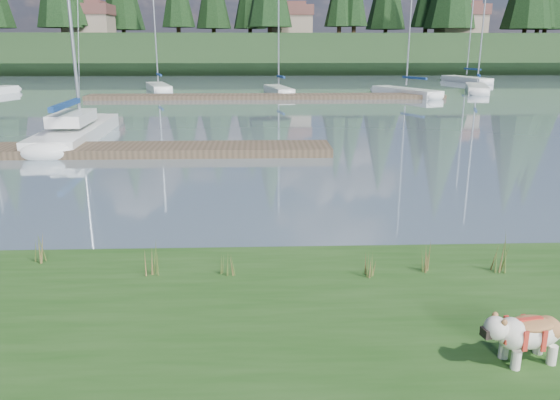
{
  "coord_description": "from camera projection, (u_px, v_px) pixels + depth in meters",
  "views": [
    {
      "loc": [
        1.44,
        -10.52,
        3.77
      ],
      "look_at": [
        1.83,
        -0.5,
        0.92
      ],
      "focal_mm": 35.0,
      "sensor_mm": 36.0,
      "label": 1
    }
  ],
  "objects": [
    {
      "name": "dock_near",
      "position": [
        108.0,
        150.0,
        19.56
      ],
      "size": [
        16.0,
        2.0,
        0.3
      ],
      "primitive_type": "cube",
      "color": "#4C3D2C",
      "rests_on": "ground"
    },
    {
      "name": "ground",
      "position": [
        239.0,
        99.0,
        39.93
      ],
      "size": [
        200.0,
        200.0,
        0.0
      ],
      "primitive_type": "plane",
      "color": "gray",
      "rests_on": "ground"
    },
    {
      "name": "weed_3",
      "position": [
        40.0,
        248.0,
        8.87
      ],
      "size": [
        0.17,
        0.14,
        0.59
      ],
      "color": "#475B23",
      "rests_on": "bank"
    },
    {
      "name": "sailboat_bg_1",
      "position": [
        158.0,
        86.0,
        47.34
      ],
      "size": [
        3.52,
        7.47,
        11.06
      ],
      "rotation": [
        0.0,
        0.0,
        1.86
      ],
      "color": "white",
      "rests_on": "ground"
    },
    {
      "name": "house_2",
      "position": [
        461.0,
        19.0,
        76.51
      ],
      "size": [
        6.3,
        5.3,
        4.65
      ],
      "color": "gray",
      "rests_on": "ridge"
    },
    {
      "name": "sailboat_bg_2",
      "position": [
        277.0,
        89.0,
        44.22
      ],
      "size": [
        2.46,
        6.71,
        10.05
      ],
      "rotation": [
        0.0,
        0.0,
        1.75
      ],
      "color": "white",
      "rests_on": "ground"
    },
    {
      "name": "weed_1",
      "position": [
        227.0,
        260.0,
        8.4
      ],
      "size": [
        0.17,
        0.14,
        0.54
      ],
      "color": "#475B23",
      "rests_on": "bank"
    },
    {
      "name": "weed_5",
      "position": [
        501.0,
        255.0,
        8.46
      ],
      "size": [
        0.17,
        0.14,
        0.68
      ],
      "color": "#475B23",
      "rests_on": "bank"
    },
    {
      "name": "sailboat_main",
      "position": [
        81.0,
        127.0,
        23.19
      ],
      "size": [
        2.32,
        9.35,
        13.28
      ],
      "rotation": [
        0.0,
        0.0,
        1.63
      ],
      "color": "white",
      "rests_on": "ground"
    },
    {
      "name": "house_0",
      "position": [
        89.0,
        19.0,
        75.57
      ],
      "size": [
        6.3,
        5.3,
        4.65
      ],
      "color": "gray",
      "rests_on": "ridge"
    },
    {
      "name": "sailboat_bg_4",
      "position": [
        476.0,
        87.0,
        46.22
      ],
      "size": [
        3.98,
        8.04,
        11.72
      ],
      "rotation": [
        0.0,
        0.0,
        1.25
      ],
      "color": "white",
      "rests_on": "ground"
    },
    {
      "name": "sailboat_bg_5",
      "position": [
        462.0,
        79.0,
        58.12
      ],
      "size": [
        3.27,
        8.38,
        11.73
      ],
      "rotation": [
        0.0,
        0.0,
        1.78
      ],
      "color": "white",
      "rests_on": "ground"
    },
    {
      "name": "weed_4",
      "position": [
        371.0,
        266.0,
        8.32
      ],
      "size": [
        0.17,
        0.14,
        0.42
      ],
      "color": "#475B23",
      "rests_on": "bank"
    },
    {
      "name": "weed_2",
      "position": [
        428.0,
        259.0,
        8.48
      ],
      "size": [
        0.17,
        0.14,
        0.54
      ],
      "color": "#475B23",
      "rests_on": "bank"
    },
    {
      "name": "dock_far",
      "position": [
        267.0,
        96.0,
        39.96
      ],
      "size": [
        26.0,
        2.2,
        0.3
      ],
      "primitive_type": "cube",
      "color": "#4C3D2C",
      "rests_on": "ground"
    },
    {
      "name": "mud_lip",
      "position": [
        178.0,
        265.0,
        9.54
      ],
      "size": [
        60.0,
        0.5,
        0.14
      ],
      "primitive_type": "cube",
      "color": "#33281C",
      "rests_on": "ground"
    },
    {
      "name": "house_1",
      "position": [
        290.0,
        19.0,
        77.56
      ],
      "size": [
        6.3,
        5.3,
        4.65
      ],
      "color": "gray",
      "rests_on": "ridge"
    },
    {
      "name": "bulldog",
      "position": [
        528.0,
        332.0,
        6.03
      ],
      "size": [
        1.0,
        0.51,
        0.59
      ],
      "rotation": [
        0.0,
        0.0,
        3.32
      ],
      "color": "silver",
      "rests_on": "bank"
    },
    {
      "name": "sailboat_bg_3",
      "position": [
        400.0,
        91.0,
        42.78
      ],
      "size": [
        4.46,
        7.81,
        11.52
      ],
      "rotation": [
        0.0,
        0.0,
        1.97
      ],
      "color": "white",
      "rests_on": "ground"
    },
    {
      "name": "ridge",
      "position": [
        249.0,
        54.0,
        80.57
      ],
      "size": [
        200.0,
        20.0,
        5.0
      ],
      "primitive_type": "cube",
      "color": "#1B3017",
      "rests_on": "ground"
    },
    {
      "name": "weed_0",
      "position": [
        152.0,
        259.0,
        8.36
      ],
      "size": [
        0.17,
        0.14,
        0.62
      ],
      "color": "#475B23",
      "rests_on": "bank"
    }
  ]
}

